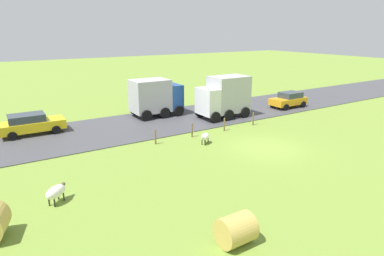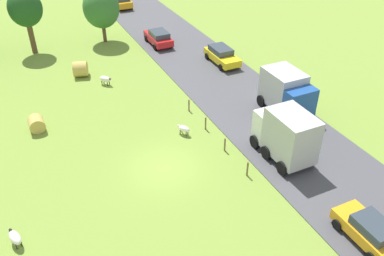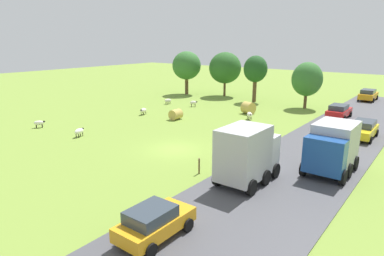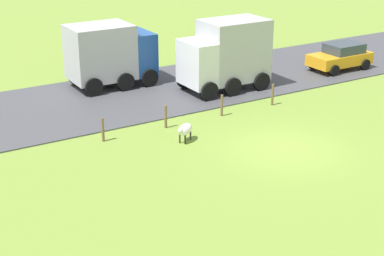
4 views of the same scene
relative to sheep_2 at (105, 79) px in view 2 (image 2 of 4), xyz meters
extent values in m
plane|color=olive|center=(0.30, -13.46, -0.57)|extent=(160.00, 160.00, 0.00)
cube|color=#47474C|center=(9.91, -13.46, -0.54)|extent=(8.00, 80.00, 0.06)
ellipsoid|color=white|center=(-0.01, 0.01, 0.00)|extent=(1.14, 1.21, 0.55)
ellipsoid|color=brown|center=(0.33, -0.40, 0.13)|extent=(0.31, 0.31, 0.20)
cylinder|color=#2D2823|center=(0.30, -0.13, -0.39)|extent=(0.07, 0.07, 0.37)
cylinder|color=#2D2823|center=(0.07, -0.32, -0.39)|extent=(0.07, 0.07, 0.37)
cylinder|color=#2D2823|center=(-0.09, 0.34, -0.39)|extent=(0.07, 0.07, 0.37)
cylinder|color=#2D2823|center=(-0.32, 0.15, -0.39)|extent=(0.07, 0.07, 0.37)
ellipsoid|color=white|center=(3.17, -10.41, -0.04)|extent=(0.91, 1.05, 0.45)
ellipsoid|color=silver|center=(2.92, -10.03, 0.07)|extent=(0.29, 0.32, 0.20)
cylinder|color=#2D2823|center=(2.92, -10.26, -0.39)|extent=(0.07, 0.07, 0.36)
cylinder|color=#2D2823|center=(3.13, -10.12, -0.39)|extent=(0.07, 0.07, 0.36)
cylinder|color=#2D2823|center=(3.22, -10.70, -0.39)|extent=(0.07, 0.07, 0.36)
cylinder|color=#2D2823|center=(3.42, -10.56, -0.39)|extent=(0.07, 0.07, 0.36)
ellipsoid|color=white|center=(-9.28, -16.01, -0.03)|extent=(0.81, 1.21, 0.51)
ellipsoid|color=black|center=(-9.44, -15.51, 0.08)|extent=(0.25, 0.30, 0.20)
cylinder|color=#2D2823|center=(-9.51, -15.76, -0.39)|extent=(0.07, 0.07, 0.35)
cylinder|color=#2D2823|center=(-9.24, -15.68, -0.39)|extent=(0.07, 0.07, 0.35)
cylinder|color=#2D2823|center=(-9.33, -16.34, -0.39)|extent=(0.07, 0.07, 0.35)
cylinder|color=#2D2823|center=(-9.06, -16.26, -0.39)|extent=(0.07, 0.07, 0.35)
cylinder|color=tan|center=(-1.63, 2.75, 0.15)|extent=(1.64, 1.76, 1.45)
cylinder|color=tan|center=(-6.71, -5.06, 0.01)|extent=(1.18, 1.30, 1.16)
cylinder|color=brown|center=(2.74, 10.26, 0.54)|extent=(0.40, 0.40, 2.22)
ellipsoid|color=#336B2D|center=(2.74, 10.26, 3.30)|extent=(3.92, 3.92, 4.39)
cylinder|color=brown|center=(-4.88, 10.57, 1.11)|extent=(0.56, 0.56, 3.35)
ellipsoid|color=#1E4C1E|center=(-4.88, 10.57, 4.20)|extent=(3.39, 3.39, 3.78)
cylinder|color=brown|center=(4.96, -16.46, -0.02)|extent=(0.12, 0.12, 1.09)
cylinder|color=brown|center=(4.96, -13.46, -0.05)|extent=(0.12, 0.12, 1.04)
cylinder|color=brown|center=(4.96, -10.46, -0.04)|extent=(0.12, 0.12, 1.06)
cylinder|color=brown|center=(4.96, -7.46, -0.05)|extent=(0.12, 0.12, 1.04)
cube|color=white|center=(8.22, -14.09, 1.12)|extent=(2.31, 1.20, 2.30)
cube|color=#B2B2B7|center=(8.22, -16.37, 1.56)|extent=(2.31, 3.35, 3.18)
cylinder|color=black|center=(7.06, -14.09, -0.03)|extent=(0.30, 0.96, 0.96)
cylinder|color=black|center=(9.38, -14.09, -0.03)|extent=(0.30, 0.96, 0.96)
cylinder|color=black|center=(7.06, -15.53, -0.03)|extent=(0.30, 0.96, 0.96)
cylinder|color=black|center=(9.38, -15.53, -0.03)|extent=(0.30, 0.96, 0.96)
cylinder|color=black|center=(7.06, -17.37, -0.03)|extent=(0.30, 0.96, 0.96)
cylinder|color=black|center=(9.38, -17.37, -0.03)|extent=(0.30, 0.96, 0.96)
cube|color=#1E4C99|center=(11.95, -12.60, 1.12)|extent=(2.47, 1.20, 2.30)
cube|color=#B2B2B7|center=(11.95, -10.38, 1.41)|extent=(2.47, 3.26, 2.88)
cylinder|color=black|center=(13.19, -12.60, -0.03)|extent=(0.30, 0.96, 0.96)
cylinder|color=black|center=(10.72, -12.60, -0.03)|extent=(0.30, 0.96, 0.96)
cylinder|color=black|center=(13.19, -11.19, -0.03)|extent=(0.30, 0.96, 0.96)
cylinder|color=black|center=(10.72, -11.19, -0.03)|extent=(0.30, 0.96, 0.96)
cylinder|color=black|center=(13.19, -9.40, -0.03)|extent=(0.30, 0.96, 0.96)
cylinder|color=black|center=(10.72, -9.40, -0.03)|extent=(0.30, 0.96, 0.96)
cube|color=yellow|center=(11.88, -0.54, 0.16)|extent=(1.90, 4.55, 0.69)
cube|color=#333D47|center=(11.88, -0.20, 0.78)|extent=(1.67, 2.50, 0.56)
cylinder|color=black|center=(12.83, -2.02, -0.19)|extent=(0.22, 0.64, 0.64)
cylinder|color=black|center=(10.94, -2.02, -0.19)|extent=(0.22, 0.64, 0.64)
cylinder|color=black|center=(12.83, 0.94, -0.19)|extent=(0.22, 0.64, 0.64)
cylinder|color=black|center=(10.94, 0.94, -0.19)|extent=(0.22, 0.64, 0.64)
cube|color=red|center=(7.90, 6.85, 0.16)|extent=(1.92, 4.33, 0.70)
cube|color=#333D47|center=(7.90, 6.52, 0.79)|extent=(1.69, 2.38, 0.56)
cylinder|color=black|center=(6.94, 8.26, -0.19)|extent=(0.22, 0.64, 0.64)
cylinder|color=black|center=(8.85, 8.26, -0.19)|extent=(0.22, 0.64, 0.64)
cylinder|color=black|center=(6.94, 5.44, -0.19)|extent=(0.22, 0.64, 0.64)
cylinder|color=black|center=(8.85, 5.44, -0.19)|extent=(0.22, 0.64, 0.64)
cube|color=orange|center=(7.91, -23.83, 0.14)|extent=(1.78, 3.82, 0.65)
cube|color=#333D47|center=(7.91, -24.12, 0.74)|extent=(1.57, 2.10, 0.56)
cylinder|color=black|center=(7.02, -22.59, -0.19)|extent=(0.22, 0.64, 0.64)
cylinder|color=black|center=(8.80, -22.59, -0.19)|extent=(0.22, 0.64, 0.64)
cube|color=orange|center=(8.18, 21.72, 0.21)|extent=(1.98, 4.58, 0.79)
cylinder|color=black|center=(7.19, 23.21, -0.19)|extent=(0.22, 0.64, 0.64)
cylinder|color=black|center=(9.17, 23.21, -0.19)|extent=(0.22, 0.64, 0.64)
cylinder|color=black|center=(7.19, 20.23, -0.19)|extent=(0.22, 0.64, 0.64)
cylinder|color=black|center=(9.17, 20.23, -0.19)|extent=(0.22, 0.64, 0.64)
camera|label=1|loc=(-14.85, 1.94, 7.11)|focal=30.92mm
camera|label=2|loc=(-6.98, -33.21, 16.80)|focal=37.68mm
camera|label=3|loc=(17.53, -33.68, 8.21)|focal=31.51mm
camera|label=4|loc=(-16.51, 1.16, 8.95)|focal=54.88mm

